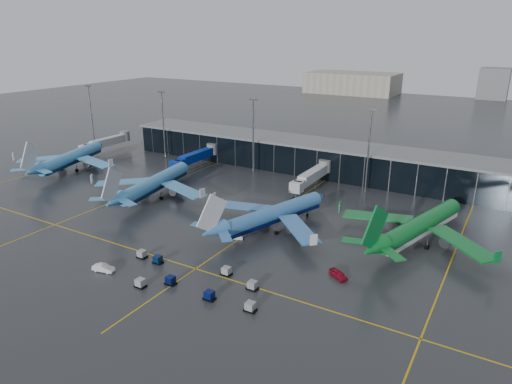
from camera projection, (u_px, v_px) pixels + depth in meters
The scene contains 14 objects.
ground at pixel (201, 233), 111.25m from camera, with size 600.00×600.00×0.00m, color #282B2D.
terminal_pier at pixel (307, 155), 159.84m from camera, with size 142.00×17.00×10.70m.
jet_bridges at pixel (195, 157), 161.47m from camera, with size 94.00×27.50×7.20m.
flood_masts at pixel (307, 140), 144.91m from camera, with size 203.00×0.50×25.50m.
distant_hangars at pixel (506, 92), 303.84m from camera, with size 260.00×71.00×22.00m.
taxi_lines at pixel (258, 226), 115.07m from camera, with size 220.00×120.00×0.02m.
airliner_klm_west at pixel (70, 151), 160.40m from camera, with size 39.47×44.95×13.81m, color #449EE1, non-canonical shape.
airliner_arkefly at pixel (155, 174), 134.09m from camera, with size 38.49×43.84×13.47m, color #4094D4, non-canonical shape.
airliner_klm_near at pixel (275, 204), 111.47m from camera, with size 36.76×41.86×12.86m, color #3A79C1, non-canonical shape.
airliner_aer_lingus at pixel (422, 215), 104.09m from camera, with size 39.10×44.53×13.69m, color #0D712A, non-canonical shape.
baggage_carts at pixel (192, 279), 88.98m from camera, with size 32.84×13.73×1.70m.
mobile_airstair at pixel (239, 234), 108.70m from camera, with size 3.23×3.79×3.45m.
service_van_red at pixel (338, 274), 90.65m from camera, with size 1.83×4.55×1.55m, color maroon.
service_van_white at pixel (104, 268), 93.02m from camera, with size 1.64×4.71×1.55m, color white.
Camera 1 is at (63.30, -80.72, 46.20)m, focal length 32.00 mm.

